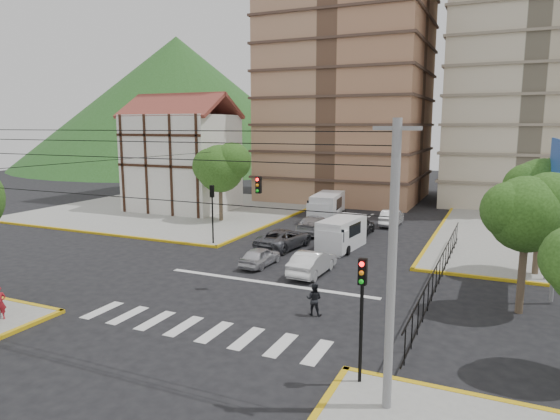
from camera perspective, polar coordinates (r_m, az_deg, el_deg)
The scene contains 24 objects.
ground at distance 27.90m, azimuth -2.38°, elevation -9.03°, with size 160.00×160.00×0.00m, color black.
sidewalk_nw at distance 54.74m, azimuth -11.78°, elevation 0.13°, with size 26.00×26.00×0.15m, color gray.
crosswalk_stripes at distance 23.04m, azimuth -9.25°, elevation -13.28°, with size 12.00×2.40×0.01m, color silver.
stop_line at distance 28.92m, azimuth -1.31°, elevation -8.33°, with size 13.00×0.40×0.01m, color silver.
tudor_building at distance 53.56m, azimuth -11.10°, elevation 5.53°, with size 10.80×8.05×12.23m.
distant_hill at distance 115.16m, azimuth -11.56°, elevation 11.98°, with size 70.00×70.00×28.00m, color #254E1A.
park_fence at distance 29.63m, azimuth 17.69°, elevation -8.36°, with size 0.10×22.50×1.66m, color black, non-canonical shape.
billboard at distance 29.86m, azimuth 29.07°, elevation 2.80°, with size 0.36×6.20×8.10m.
tree_park_a at distance 25.95m, azimuth 26.58°, elevation -0.07°, with size 4.41×3.60×6.83m.
tree_park_c at distance 32.89m, azimuth 27.94°, elevation 2.25°, with size 4.65×3.80×7.25m.
tree_tudor at distance 46.36m, azimuth -6.75°, elevation 4.99°, with size 5.39×4.40×7.43m.
traffic_light_se at distance 17.33m, azimuth 9.34°, elevation -10.10°, with size 0.28×0.22×4.40m.
traffic_light_nw at distance 37.52m, azimuth -7.75°, elevation 0.64°, with size 0.28×0.22×4.40m.
traffic_light_hanging at distance 24.81m, azimuth -4.58°, elevation 2.61°, with size 18.00×9.12×0.92m.
utility_pole_se at distance 15.46m, azimuth 12.67°, elevation -6.22°, with size 1.40×0.28×9.00m.
van_right_lane at distance 36.44m, azimuth 6.92°, elevation -2.83°, with size 2.50×5.22×2.27m.
van_left_lane at distance 47.13m, azimuth 5.34°, elevation 0.23°, with size 2.83×5.92×2.57m.
car_silver_front_left at distance 32.19m, azimuth -2.30°, elevation -5.33°, with size 1.46×3.62×1.23m, color silver.
car_white_front_right at distance 30.40m, azimuth 3.71°, elevation -6.01°, with size 1.56×4.47×1.47m, color white.
car_grey_mid_left at distance 36.68m, azimuth 0.47°, elevation -3.28°, with size 2.41×5.22×1.45m, color #5A5C62.
car_silver_rear_left at distance 41.74m, azimuth 4.03°, elevation -1.67°, with size 2.12×5.20×1.51m, color #ACACB1.
car_darkgrey_mid_right at distance 41.82m, azimuth 9.19°, elevation -1.81°, with size 1.69×4.19×1.43m, color #2A2A2D.
car_white_rear_right at distance 46.07m, azimuth 12.64°, elevation -0.84°, with size 1.54×4.42×1.46m, color white.
pedestrian_crosswalk at distance 24.09m, azimuth 3.92°, elevation -10.13°, with size 0.77×0.60×1.57m, color black.
Camera 1 is at (11.88, -23.61, 8.93)m, focal length 32.00 mm.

